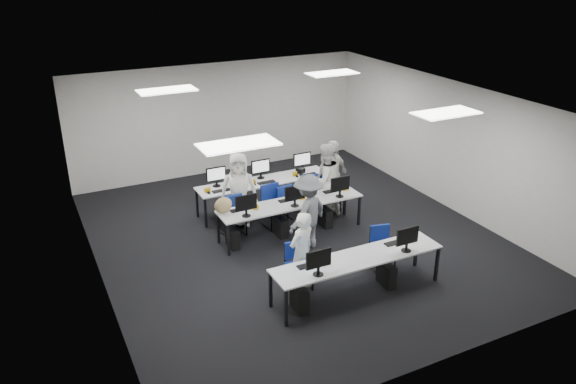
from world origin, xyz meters
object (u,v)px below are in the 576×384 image
desk_mid (291,205)px  student_0 (301,253)px  chair_5 (231,217)px  chair_0 (298,274)px  chair_1 (382,255)px  student_1 (325,180)px  chair_7 (310,198)px  desk_front (358,260)px  student_2 (239,190)px  chair_4 (328,201)px  student_3 (332,176)px  chair_3 (274,214)px  chair_6 (280,208)px  chair_2 (233,224)px  photographer (308,212)px

desk_mid → student_0: bearing=-112.0°
chair_5 → chair_0: bearing=-86.9°
chair_1 → student_1: 2.63m
chair_0 → chair_7: size_ratio=0.86×
desk_front → student_2: (-0.82, 3.50, 0.16)m
desk_front → student_0: (-0.84, 0.53, 0.09)m
chair_4 → student_3: 0.60m
chair_3 → chair_5: 0.97m
desk_front → chair_6: 3.39m
desk_mid → student_0: size_ratio=2.07×
chair_3 → student_3: size_ratio=0.55×
chair_0 → chair_7: (1.78, 2.83, 0.04)m
desk_front → student_2: size_ratio=1.90×
desk_mid → student_2: student_2 is taller
chair_6 → student_3: 1.42m
desk_front → chair_2: size_ratio=3.84×
chair_1 → student_3: size_ratio=0.49×
desk_front → chair_2: bearing=110.1°
photographer → student_3: bearing=-159.3°
student_1 → student_3: bearing=-149.0°
desk_front → chair_5: 3.58m
chair_6 → chair_1: bearing=-80.6°
chair_1 → chair_6: chair_6 is taller
chair_3 → student_1: 1.39m
chair_6 → chair_2: bearing=-174.3°
chair_0 → student_0: bearing=-91.7°
chair_3 → photographer: 1.33m
chair_4 → chair_2: bearing=177.3°
chair_3 → student_1: size_ratio=0.54×
desk_mid → chair_1: (0.92, -2.06, -0.42)m
photographer → chair_7: bearing=-144.9°
chair_2 → chair_6: (1.25, 0.27, 0.01)m
chair_7 → desk_mid: bearing=-121.5°
desk_front → student_2: student_2 is taller
chair_2 → student_2: 0.77m
chair_4 → student_2: 2.19m
chair_3 → student_2: student_2 is taller
desk_mid → photographer: size_ratio=1.99×
student_0 → student_1: bearing=-147.5°
chair_3 → chair_5: (-0.92, 0.29, -0.02)m
chair_1 → chair_4: size_ratio=0.95×
student_0 → chair_7: bearing=-141.4°
chair_3 → chair_0: bearing=-109.7°
chair_7 → student_3: 0.74m
chair_4 → student_1: 0.62m
student_2 → chair_6: bearing=13.2°
chair_3 → chair_7: (1.11, 0.39, 0.01)m
chair_0 → chair_4: bearing=54.6°
chair_3 → photographer: (0.18, -1.22, 0.51)m
chair_6 → student_3: bearing=-9.5°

